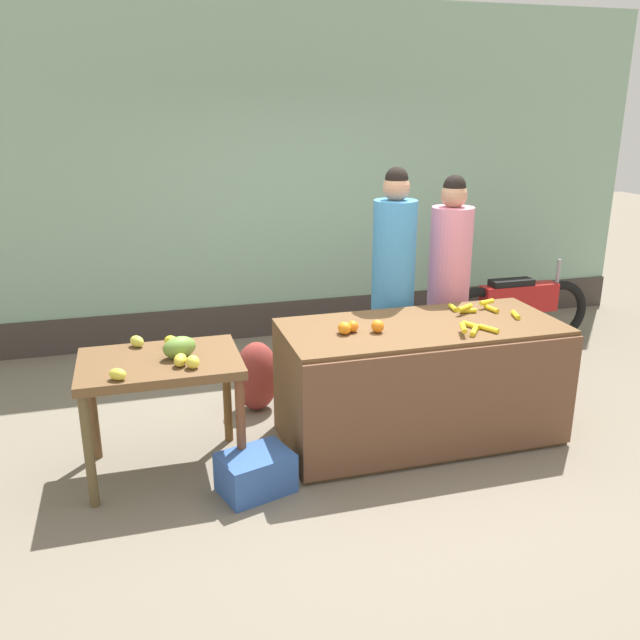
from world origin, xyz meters
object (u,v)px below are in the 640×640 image
vendor_woman_pink_shirt (448,286)px  produce_crate (256,473)px  parked_motorcycle (518,308)px  produce_sack (257,376)px  vendor_woman_blue_shirt (393,287)px

vendor_woman_pink_shirt → produce_crate: 2.30m
parked_motorcycle → produce_sack: parked_motorcycle is taller
vendor_woman_blue_shirt → vendor_woman_pink_shirt: size_ratio=1.04×
vendor_woman_blue_shirt → produce_sack: 1.30m
vendor_woman_blue_shirt → produce_crate: 1.92m
vendor_woman_blue_shirt → produce_crate: (-1.34, -1.10, -0.83)m
vendor_woman_blue_shirt → vendor_woman_pink_shirt: 0.51m
vendor_woman_pink_shirt → parked_motorcycle: 1.52m
vendor_woman_blue_shirt → produce_crate: bearing=-140.7°
parked_motorcycle → vendor_woman_blue_shirt: bearing=-154.2°
vendor_woman_pink_shirt → produce_crate: (-1.85, -1.13, -0.79)m
produce_crate → produce_sack: size_ratio=0.77×
vendor_woman_pink_shirt → produce_sack: vendor_woman_pink_shirt is taller
produce_crate → produce_sack: bearing=78.7°
vendor_woman_blue_shirt → vendor_woman_pink_shirt: bearing=3.4°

